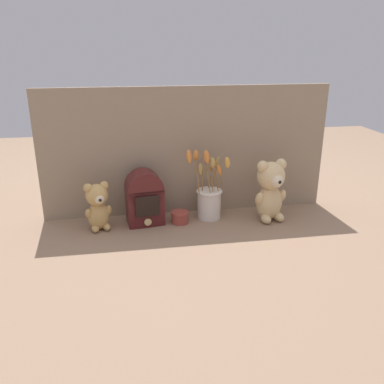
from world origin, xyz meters
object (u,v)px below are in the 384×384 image
object	(u,v)px
teddy_bear_large	(271,189)
teddy_bear_medium	(98,205)
decorative_tin_tall	(180,217)
vintage_radio	(145,197)
flower_vase	(209,198)

from	to	relation	value
teddy_bear_large	teddy_bear_medium	distance (m)	0.76
teddy_bear_large	decorative_tin_tall	world-z (taller)	teddy_bear_large
teddy_bear_large	vintage_radio	size ratio (longest dim) A/B	1.15
teddy_bear_medium	decorative_tin_tall	world-z (taller)	teddy_bear_medium
vintage_radio	decorative_tin_tall	xyz separation A→B (m)	(0.15, -0.02, -0.10)
flower_vase	decorative_tin_tall	size ratio (longest dim) A/B	4.14
teddy_bear_medium	teddy_bear_large	bearing A→B (deg)	-1.52
vintage_radio	decorative_tin_tall	bearing A→B (deg)	-7.15
teddy_bear_large	teddy_bear_medium	xyz separation A→B (m)	(-0.76, 0.02, -0.04)
teddy_bear_medium	vintage_radio	distance (m)	0.20
teddy_bear_medium	decorative_tin_tall	distance (m)	0.36
flower_vase	teddy_bear_medium	bearing A→B (deg)	-174.91
teddy_bear_medium	flower_vase	size ratio (longest dim) A/B	0.64
vintage_radio	decorative_tin_tall	distance (m)	0.18
teddy_bear_medium	flower_vase	world-z (taller)	flower_vase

